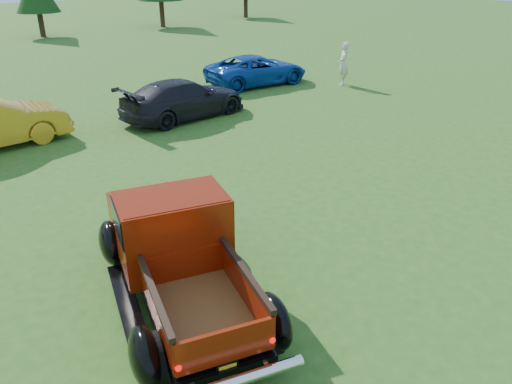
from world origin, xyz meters
The scene contains 5 objects.
ground centered at (0.00, 0.00, 0.00)m, with size 120.00×120.00×0.00m, color #275317.
pickup_truck centered at (-1.79, -0.47, 0.82)m, with size 3.23×4.96×1.73m.
show_car_grey centered at (3.50, 7.82, 0.65)m, with size 1.82×4.47×1.30m, color black.
show_car_blue centered at (8.50, 10.02, 0.62)m, with size 2.05×4.44×1.23m, color #0D3A94.
spectator centered at (11.26, 7.61, 0.89)m, with size 0.65×0.43×1.78m, color beige.
Camera 1 is at (-5.09, -6.56, 5.03)m, focal length 35.00 mm.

